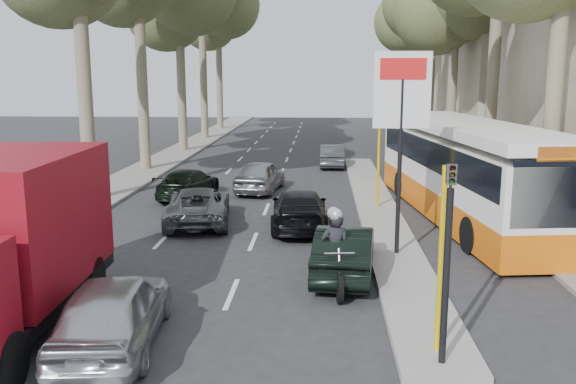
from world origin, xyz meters
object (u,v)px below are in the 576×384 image
(city_bus, at_px, (467,168))
(motorcycle, at_px, (334,251))
(dark_hatchback, at_px, (345,251))
(red_truck, at_px, (3,241))
(silver_hatchback, at_px, (113,311))

(city_bus, bearing_deg, motorcycle, -129.83)
(dark_hatchback, distance_m, motorcycle, 0.92)
(red_truck, bearing_deg, motorcycle, 21.34)
(city_bus, bearing_deg, red_truck, -144.83)
(red_truck, bearing_deg, silver_hatchback, -18.23)
(city_bus, bearing_deg, silver_hatchback, -136.30)
(silver_hatchback, xyz_separation_m, city_bus, (8.87, 10.81, 1.09))
(dark_hatchback, xyz_separation_m, motorcycle, (-0.29, -0.84, 0.25))
(dark_hatchback, bearing_deg, motorcycle, 76.71)
(silver_hatchback, xyz_separation_m, motorcycle, (4.14, 3.50, 0.19))
(red_truck, relative_size, motorcycle, 2.81)
(silver_hatchback, height_order, dark_hatchback, silver_hatchback)
(motorcycle, bearing_deg, silver_hatchback, -145.72)
(city_bus, distance_m, motorcycle, 8.75)
(city_bus, xyz_separation_m, motorcycle, (-4.73, -7.31, -0.90))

